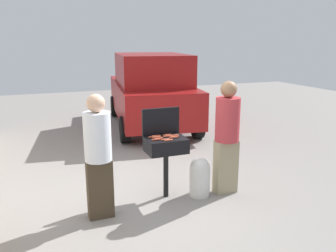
{
  "coord_description": "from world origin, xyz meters",
  "views": [
    {
      "loc": [
        -1.53,
        -4.84,
        2.38
      ],
      "look_at": [
        0.5,
        0.38,
        1.0
      ],
      "focal_mm": 37.28,
      "sensor_mm": 36.0,
      "label": 1
    }
  ],
  "objects_px": {
    "hot_dog_4": "(165,140)",
    "propane_tank": "(200,176)",
    "hot_dog_3": "(167,135)",
    "hot_dog_9": "(153,137)",
    "bbq_grill": "(166,147)",
    "hot_dog_1": "(157,137)",
    "hot_dog_10": "(156,136)",
    "person_right": "(227,134)",
    "hot_dog_5": "(159,139)",
    "hot_dog_11": "(175,136)",
    "hot_dog_2": "(169,140)",
    "hot_dog_8": "(156,140)",
    "parked_minivan": "(151,90)",
    "hot_dog_6": "(174,135)",
    "hot_dog_0": "(167,136)",
    "hot_dog_7": "(173,137)",
    "person_left": "(98,153)"
  },
  "relations": [
    {
      "from": "person_left",
      "to": "person_right",
      "type": "bearing_deg",
      "value": 14.63
    },
    {
      "from": "person_right",
      "to": "parked_minivan",
      "type": "bearing_deg",
      "value": -94.76
    },
    {
      "from": "bbq_grill",
      "to": "hot_dog_11",
      "type": "distance_m",
      "value": 0.21
    },
    {
      "from": "hot_dog_11",
      "to": "person_right",
      "type": "bearing_deg",
      "value": -12.57
    },
    {
      "from": "hot_dog_11",
      "to": "parked_minivan",
      "type": "bearing_deg",
      "value": 75.95
    },
    {
      "from": "hot_dog_4",
      "to": "propane_tank",
      "type": "xyz_separation_m",
      "value": [
        0.56,
        -0.04,
        -0.64
      ]
    },
    {
      "from": "bbq_grill",
      "to": "hot_dog_0",
      "type": "xyz_separation_m",
      "value": [
        0.04,
        0.04,
        0.16
      ]
    },
    {
      "from": "bbq_grill",
      "to": "hot_dog_5",
      "type": "relative_size",
      "value": 7.3
    },
    {
      "from": "bbq_grill",
      "to": "hot_dog_11",
      "type": "xyz_separation_m",
      "value": [
        0.14,
        -0.01,
        0.16
      ]
    },
    {
      "from": "hot_dog_4",
      "to": "hot_dog_11",
      "type": "height_order",
      "value": "same"
    },
    {
      "from": "hot_dog_7",
      "to": "person_right",
      "type": "bearing_deg",
      "value": -9.36
    },
    {
      "from": "hot_dog_4",
      "to": "person_left",
      "type": "height_order",
      "value": "person_left"
    },
    {
      "from": "hot_dog_4",
      "to": "parked_minivan",
      "type": "height_order",
      "value": "parked_minivan"
    },
    {
      "from": "hot_dog_0",
      "to": "propane_tank",
      "type": "distance_m",
      "value": 0.82
    },
    {
      "from": "bbq_grill",
      "to": "hot_dog_8",
      "type": "xyz_separation_m",
      "value": [
        -0.18,
        -0.07,
        0.16
      ]
    },
    {
      "from": "hot_dog_3",
      "to": "hot_dog_5",
      "type": "bearing_deg",
      "value": -143.26
    },
    {
      "from": "hot_dog_8",
      "to": "hot_dog_11",
      "type": "height_order",
      "value": "same"
    },
    {
      "from": "hot_dog_2",
      "to": "person_left",
      "type": "height_order",
      "value": "person_left"
    },
    {
      "from": "hot_dog_6",
      "to": "person_right",
      "type": "distance_m",
      "value": 0.82
    },
    {
      "from": "bbq_grill",
      "to": "hot_dog_1",
      "type": "bearing_deg",
      "value": 158.83
    },
    {
      "from": "parked_minivan",
      "to": "hot_dog_7",
      "type": "bearing_deg",
      "value": 83.93
    },
    {
      "from": "hot_dog_2",
      "to": "hot_dog_9",
      "type": "xyz_separation_m",
      "value": [
        -0.16,
        0.25,
        0.0
      ]
    },
    {
      "from": "hot_dog_10",
      "to": "hot_dog_4",
      "type": "bearing_deg",
      "value": -75.9
    },
    {
      "from": "hot_dog_3",
      "to": "hot_dog_9",
      "type": "bearing_deg",
      "value": -175.76
    },
    {
      "from": "hot_dog_9",
      "to": "person_right",
      "type": "bearing_deg",
      "value": -14.18
    },
    {
      "from": "hot_dog_8",
      "to": "propane_tank",
      "type": "xyz_separation_m",
      "value": [
        0.69,
        -0.08,
        -0.64
      ]
    },
    {
      "from": "hot_dog_11",
      "to": "person_right",
      "type": "relative_size",
      "value": 0.07
    },
    {
      "from": "hot_dog_0",
      "to": "hot_dog_11",
      "type": "distance_m",
      "value": 0.11
    },
    {
      "from": "hot_dog_7",
      "to": "parked_minivan",
      "type": "relative_size",
      "value": 0.03
    },
    {
      "from": "hot_dog_5",
      "to": "hot_dog_10",
      "type": "xyz_separation_m",
      "value": [
        0.01,
        0.16,
        0.0
      ]
    },
    {
      "from": "hot_dog_5",
      "to": "hot_dog_9",
      "type": "bearing_deg",
      "value": 112.91
    },
    {
      "from": "bbq_grill",
      "to": "hot_dog_1",
      "type": "height_order",
      "value": "hot_dog_1"
    },
    {
      "from": "hot_dog_8",
      "to": "hot_dog_9",
      "type": "relative_size",
      "value": 1.0
    },
    {
      "from": "bbq_grill",
      "to": "hot_dog_2",
      "type": "bearing_deg",
      "value": -96.34
    },
    {
      "from": "hot_dog_11",
      "to": "parked_minivan",
      "type": "height_order",
      "value": "parked_minivan"
    },
    {
      "from": "hot_dog_2",
      "to": "hot_dog_7",
      "type": "bearing_deg",
      "value": 42.88
    },
    {
      "from": "hot_dog_11",
      "to": "hot_dog_2",
      "type": "bearing_deg",
      "value": -136.87
    },
    {
      "from": "hot_dog_8",
      "to": "parked_minivan",
      "type": "xyz_separation_m",
      "value": [
        1.44,
        4.51,
        0.06
      ]
    },
    {
      "from": "propane_tank",
      "to": "hot_dog_2",
      "type": "bearing_deg",
      "value": -179.23
    },
    {
      "from": "bbq_grill",
      "to": "hot_dog_1",
      "type": "distance_m",
      "value": 0.21
    },
    {
      "from": "hot_dog_3",
      "to": "hot_dog_5",
      "type": "xyz_separation_m",
      "value": [
        -0.19,
        -0.14,
        0.0
      ]
    },
    {
      "from": "hot_dog_4",
      "to": "hot_dog_11",
      "type": "relative_size",
      "value": 1.0
    },
    {
      "from": "hot_dog_0",
      "to": "parked_minivan",
      "type": "distance_m",
      "value": 4.57
    },
    {
      "from": "hot_dog_10",
      "to": "person_right",
      "type": "bearing_deg",
      "value": -16.7
    },
    {
      "from": "hot_dog_1",
      "to": "hot_dog_4",
      "type": "distance_m",
      "value": 0.18
    },
    {
      "from": "hot_dog_1",
      "to": "hot_dog_9",
      "type": "relative_size",
      "value": 1.0
    },
    {
      "from": "hot_dog_2",
      "to": "hot_dog_4",
      "type": "relative_size",
      "value": 1.0
    },
    {
      "from": "propane_tank",
      "to": "person_left",
      "type": "height_order",
      "value": "person_left"
    },
    {
      "from": "hot_dog_5",
      "to": "person_right",
      "type": "bearing_deg",
      "value": -8.55
    },
    {
      "from": "bbq_grill",
      "to": "hot_dog_7",
      "type": "distance_m",
      "value": 0.19
    }
  ]
}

